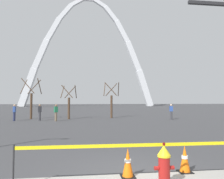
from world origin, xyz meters
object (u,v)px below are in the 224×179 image
at_px(traffic_cone_by_hydrant, 128,163).
at_px(monument_arch, 88,57).
at_px(fire_hydrant, 164,166).
at_px(pedestrian_walking_left, 14,112).
at_px(pedestrian_standing_center, 56,113).
at_px(traffic_cone_mid_sidewalk, 185,159).
at_px(pedestrian_near_trees, 40,112).
at_px(pedestrian_walking_right, 171,112).

height_order(traffic_cone_by_hydrant, monument_arch, monument_arch).
xyz_separation_m(fire_hydrant, monument_arch, (-0.66, 70.80, 16.66)).
xyz_separation_m(traffic_cone_by_hydrant, pedestrian_walking_left, (-7.84, 16.53, 0.46)).
height_order(traffic_cone_by_hydrant, pedestrian_standing_center, pedestrian_standing_center).
bearing_deg(pedestrian_walking_left, fire_hydrant, -63.64).
relative_size(monument_arch, pedestrian_walking_left, 29.08).
bearing_deg(traffic_cone_mid_sidewalk, monument_arch, 91.29).
bearing_deg(traffic_cone_by_hydrant, pedestrian_standing_center, 103.61).
distance_m(traffic_cone_mid_sidewalk, pedestrian_standing_center, 16.50).
bearing_deg(pedestrian_near_trees, traffic_cone_mid_sidewalk, -66.66).
xyz_separation_m(traffic_cone_mid_sidewalk, pedestrian_walking_left, (-9.45, 16.36, 0.46)).
relative_size(monument_arch, pedestrian_near_trees, 29.08).
bearing_deg(traffic_cone_by_hydrant, monument_arch, 89.97).
xyz_separation_m(traffic_cone_by_hydrant, traffic_cone_mid_sidewalk, (1.61, 0.17, 0.00)).
height_order(fire_hydrant, pedestrian_walking_right, pedestrian_walking_right).
height_order(traffic_cone_mid_sidewalk, pedestrian_walking_left, pedestrian_walking_left).
bearing_deg(monument_arch, pedestrian_walking_left, -98.37).
xyz_separation_m(pedestrian_walking_left, pedestrian_walking_right, (15.64, -0.46, 0.00)).
bearing_deg(traffic_cone_mid_sidewalk, traffic_cone_by_hydrant, -174.02).
distance_m(monument_arch, pedestrian_walking_left, 56.55).
xyz_separation_m(monument_arch, pedestrian_walking_left, (-7.88, -53.57, -16.31)).
relative_size(fire_hydrant, traffic_cone_by_hydrant, 1.36).
distance_m(monument_arch, pedestrian_standing_center, 56.88).
relative_size(fire_hydrant, pedestrian_walking_right, 0.62).
bearing_deg(pedestrian_standing_center, traffic_cone_mid_sidewalk, -70.80).
relative_size(traffic_cone_mid_sidewalk, pedestrian_walking_left, 0.46).
relative_size(pedestrian_walking_right, pedestrian_near_trees, 1.00).
height_order(monument_arch, pedestrian_near_trees, monument_arch).
xyz_separation_m(monument_arch, pedestrian_near_trees, (-5.53, -53.47, -16.31)).
height_order(fire_hydrant, traffic_cone_mid_sidewalk, fire_hydrant).
relative_size(fire_hydrant, pedestrian_near_trees, 0.62).
bearing_deg(pedestrian_standing_center, traffic_cone_by_hydrant, -76.39).
distance_m(monument_arch, pedestrian_walking_right, 56.97).
relative_size(traffic_cone_mid_sidewalk, pedestrian_standing_center, 0.46).
xyz_separation_m(traffic_cone_by_hydrant, pedestrian_walking_right, (7.80, 16.07, 0.46)).
bearing_deg(pedestrian_standing_center, pedestrian_walking_right, 1.60).
height_order(traffic_cone_mid_sidewalk, pedestrian_walking_right, pedestrian_walking_right).
xyz_separation_m(fire_hydrant, pedestrian_standing_center, (-4.51, 16.45, 0.35)).
height_order(pedestrian_walking_left, pedestrian_near_trees, same).
relative_size(fire_hydrant, monument_arch, 0.02).
relative_size(traffic_cone_by_hydrant, monument_arch, 0.02).
bearing_deg(pedestrian_near_trees, traffic_cone_by_hydrant, -71.73).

